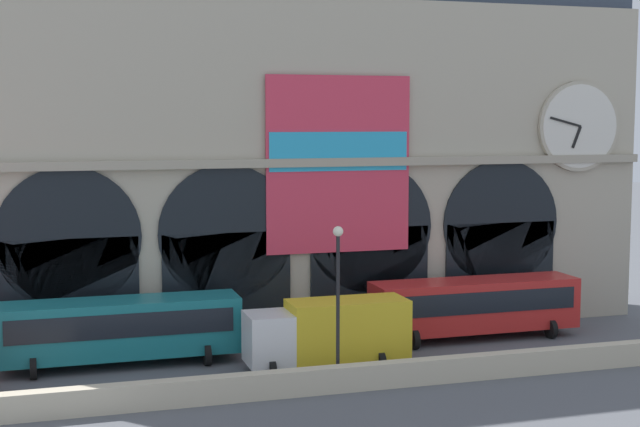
# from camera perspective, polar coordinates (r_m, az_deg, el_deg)

# --- Properties ---
(ground_plane) EXTENTS (200.00, 200.00, 0.00)m
(ground_plane) POSITION_cam_1_polar(r_m,az_deg,el_deg) (42.91, 0.56, -9.42)
(ground_plane) COLOR #54565B
(quay_parapet_wall) EXTENTS (90.00, 0.70, 1.08)m
(quay_parapet_wall) POSITION_cam_1_polar(r_m,az_deg,el_deg) (38.80, 2.51, -10.27)
(quay_parapet_wall) COLOR beige
(quay_parapet_wall) RESTS_ON ground
(station_building) EXTENTS (39.85, 4.89, 20.89)m
(station_building) POSITION_cam_1_polar(r_m,az_deg,el_deg) (48.35, -1.96, 4.50)
(station_building) COLOR #B2A891
(station_building) RESTS_ON ground
(bus_midwest) EXTENTS (11.00, 3.25, 3.10)m
(bus_midwest) POSITION_cam_1_polar(r_m,az_deg,el_deg) (43.04, -12.50, -7.07)
(bus_midwest) COLOR #19727A
(bus_midwest) RESTS_ON ground
(box_truck_center) EXTENTS (7.50, 2.91, 3.12)m
(box_truck_center) POSITION_cam_1_polar(r_m,az_deg,el_deg) (41.74, 0.57, -7.45)
(box_truck_center) COLOR white
(box_truck_center) RESTS_ON ground
(bus_mideast) EXTENTS (11.00, 3.25, 3.10)m
(bus_mideast) POSITION_cam_1_polar(r_m,az_deg,el_deg) (47.81, 9.74, -5.71)
(bus_mideast) COLOR red
(bus_mideast) RESTS_ON ground
(street_lamp_quayside) EXTENTS (0.44, 0.44, 6.90)m
(street_lamp_quayside) POSITION_cam_1_polar(r_m,az_deg,el_deg) (38.42, 1.14, -4.49)
(street_lamp_quayside) COLOR black
(street_lamp_quayside) RESTS_ON ground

